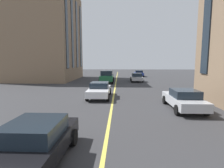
# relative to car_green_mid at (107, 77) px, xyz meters

# --- Properties ---
(lane_centre_line) EXTENTS (80.00, 0.16, 0.01)m
(lane_centre_line) POSITION_rel_car_green_mid_xyz_m (-10.34, -1.39, -0.96)
(lane_centre_line) COLOR #D8C64C
(lane_centre_line) RESTS_ON ground_plane
(car_green_mid) EXTENTS (4.70, 2.14, 1.88)m
(car_green_mid) POSITION_rel_car_green_mid_xyz_m (0.00, 0.00, 0.00)
(car_green_mid) COLOR #1E6038
(car_green_mid) RESTS_ON ground_plane
(car_white_far) EXTENTS (4.40, 1.95, 1.37)m
(car_white_far) POSITION_rel_car_green_mid_xyz_m (-11.37, -0.13, -0.27)
(car_white_far) COLOR silver
(car_white_far) RESTS_ON ground_plane
(car_blue_near) EXTENTS (4.40, 1.95, 1.37)m
(car_blue_near) POSITION_rel_car_green_mid_xyz_m (12.46, -6.29, -0.27)
(car_blue_near) COLOR navy
(car_blue_near) RESTS_ON ground_plane
(car_silver_oncoming) EXTENTS (3.90, 1.89, 1.40)m
(car_silver_oncoming) POSITION_rel_car_green_mid_xyz_m (1.80, -4.75, -0.27)
(car_silver_oncoming) COLOR #B7BABF
(car_silver_oncoming) RESTS_ON ground_plane
(car_black_parked_a) EXTENTS (4.40, 1.95, 1.37)m
(car_black_parked_a) POSITION_rel_car_green_mid_xyz_m (-22.01, 0.71, -0.27)
(car_black_parked_a) COLOR black
(car_black_parked_a) RESTS_ON ground_plane
(car_silver_trailing) EXTENTS (4.40, 1.95, 1.37)m
(car_silver_trailing) POSITION_rel_car_green_mid_xyz_m (-15.14, -6.29, -0.27)
(car_silver_trailing) COLOR #B7BABF
(car_silver_trailing) RESTS_ON ground_plane
(building_left_near) EXTENTS (12.84, 12.31, 15.80)m
(building_left_near) POSITION_rel_car_green_mid_xyz_m (4.81, 12.20, 6.93)
(building_left_near) COLOR #846B51
(building_left_near) RESTS_ON ground_plane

